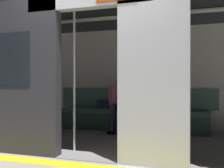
% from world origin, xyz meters
% --- Properties ---
extents(ground_plane, '(60.00, 60.00, 0.00)m').
position_xyz_m(ground_plane, '(0.00, 0.00, 0.00)').
color(ground_plane, gray).
extents(platform_edge_strip, '(8.00, 0.24, 0.01)m').
position_xyz_m(platform_edge_strip, '(0.00, 0.30, 0.00)').
color(platform_edge_strip, yellow).
rests_on(platform_edge_strip, ground_plane).
extents(train_car, '(6.40, 2.82, 2.36)m').
position_xyz_m(train_car, '(0.05, -1.23, 1.55)').
color(train_car, silver).
rests_on(train_car, ground_plane).
extents(bench_seat, '(3.19, 0.44, 0.46)m').
position_xyz_m(bench_seat, '(0.00, -2.30, 0.35)').
color(bench_seat, '#4C7566').
rests_on(bench_seat, ground_plane).
extents(person_seated, '(0.55, 0.68, 1.19)m').
position_xyz_m(person_seated, '(0.23, -2.25, 0.68)').
color(person_seated, pink).
rests_on(person_seated, ground_plane).
extents(handbag, '(0.26, 0.15, 0.17)m').
position_xyz_m(handbag, '(0.67, -2.38, 0.55)').
color(handbag, '#262D4C').
rests_on(handbag, bench_seat).
extents(book, '(0.16, 0.22, 0.03)m').
position_xyz_m(book, '(-0.08, -2.35, 0.48)').
color(book, '#33723F').
rests_on(book, bench_seat).
extents(grab_pole_door, '(0.04, 0.04, 2.22)m').
position_xyz_m(grab_pole_door, '(0.38, -0.37, 1.11)').
color(grab_pole_door, silver).
rests_on(grab_pole_door, ground_plane).
extents(grab_pole_far, '(0.04, 0.04, 2.22)m').
position_xyz_m(grab_pole_far, '(-0.38, -0.44, 1.11)').
color(grab_pole_far, silver).
rests_on(grab_pole_far, ground_plane).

